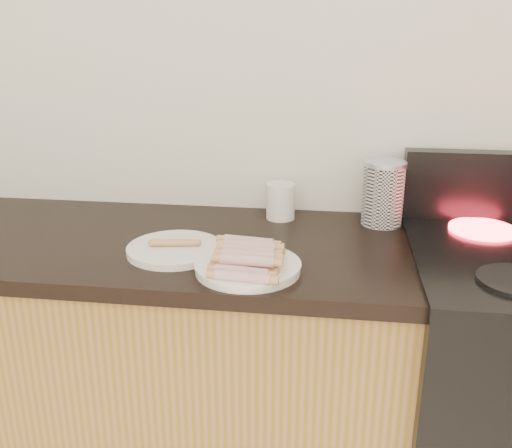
# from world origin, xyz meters

# --- Properties ---
(wall_back) EXTENTS (4.00, 0.04, 2.60)m
(wall_back) POSITION_xyz_m (0.00, 2.00, 1.30)
(wall_back) COLOR silver
(wall_back) RESTS_ON ground
(cabinet_base) EXTENTS (2.20, 0.59, 0.86)m
(cabinet_base) POSITION_xyz_m (-0.70, 1.69, 0.43)
(cabinet_base) COLOR olive
(cabinet_base) RESTS_ON floor
(counter_slab) EXTENTS (2.20, 0.62, 0.04)m
(counter_slab) POSITION_xyz_m (-0.70, 1.69, 0.88)
(counter_slab) COLOR black
(counter_slab) RESTS_ON cabinet_base
(burner_far_left) EXTENTS (0.18, 0.18, 0.01)m
(burner_far_left) POSITION_xyz_m (0.61, 1.84, 0.92)
(burner_far_left) COLOR #FF1E2D
(burner_far_left) RESTS_ON stove
(main_plate) EXTENTS (0.33, 0.33, 0.02)m
(main_plate) POSITION_xyz_m (0.00, 1.51, 0.91)
(main_plate) COLOR white
(main_plate) RESTS_ON counter_slab
(side_plate) EXTENTS (0.25, 0.25, 0.02)m
(side_plate) POSITION_xyz_m (-0.20, 1.60, 0.91)
(side_plate) COLOR white
(side_plate) RESTS_ON counter_slab
(hotdog_pile) EXTENTS (0.13, 0.24, 0.05)m
(hotdog_pile) POSITION_xyz_m (0.00, 1.51, 0.94)
(hotdog_pile) COLOR #943627
(hotdog_pile) RESTS_ON main_plate
(plain_sausages) EXTENTS (0.12, 0.04, 0.02)m
(plain_sausages) POSITION_xyz_m (-0.20, 1.60, 0.93)
(plain_sausages) COLOR #D16E3A
(plain_sausages) RESTS_ON side_plate
(canister) EXTENTS (0.12, 0.12, 0.19)m
(canister) POSITION_xyz_m (0.34, 1.90, 0.99)
(canister) COLOR silver
(canister) RESTS_ON counter_slab
(mug) EXTENTS (0.10, 0.10, 0.11)m
(mug) POSITION_xyz_m (0.04, 1.91, 0.95)
(mug) COLOR silver
(mug) RESTS_ON counter_slab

